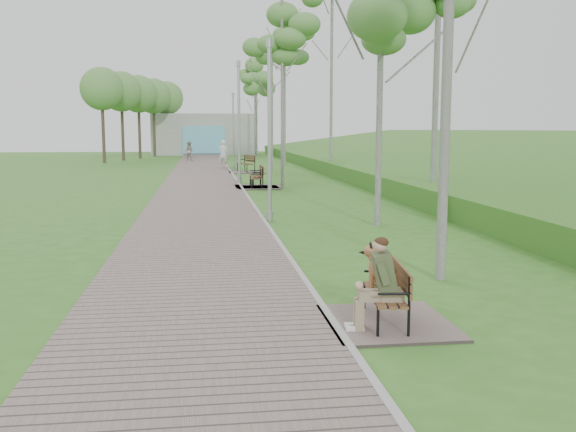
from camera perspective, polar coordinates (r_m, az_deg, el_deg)
name	(u,v)px	position (r m, az deg, el deg)	size (l,w,h in m)	color
ground	(279,244)	(14.18, -0.77, -2.51)	(120.00, 120.00, 0.00)	#386B21
walkway	(201,175)	(35.45, -7.74, 3.62)	(3.50, 67.00, 0.04)	#72615C
kerb	(233,175)	(35.49, -4.91, 3.67)	(0.10, 67.00, 0.05)	#999993
embankment	(452,175)	(36.60, 14.37, 3.54)	(14.00, 70.00, 1.60)	#4A8932
building_north	(204,134)	(64.84, -7.51, 7.20)	(10.00, 5.20, 4.00)	#9E9E99
bench_main	(383,296)	(8.42, 8.41, -7.08)	(1.59, 1.77, 1.39)	#72615C
bench_second	(257,183)	(27.65, -2.76, 2.91)	(1.77, 1.97, 1.09)	#72615C
bench_third	(256,182)	(28.07, -2.82, 3.02)	(1.92, 2.13, 1.18)	#72615C
bench_far	(246,168)	(37.65, -3.76, 4.24)	(2.04, 2.26, 1.25)	#72615C
lamp_post_near	(270,138)	(17.50, -1.65, 6.98)	(0.19, 0.19, 4.91)	#A2A5AA
lamp_post_second	(239,127)	(30.17, -4.38, 7.93)	(0.22, 0.22, 5.64)	#A2A5AA
lamp_post_third	(233,134)	(39.85, -4.88, 7.26)	(0.18, 0.18, 4.73)	#A2A5AA
pedestrian_near	(223,154)	(42.24, -5.77, 5.51)	(0.66, 0.44, 1.82)	white
pedestrian_far	(189,151)	(51.92, -8.80, 5.73)	(0.76, 0.59, 1.57)	#9E928A
birch_near_a	(381,3)	(17.14, 8.31, 18.26)	(2.51, 2.51, 7.23)	silver
birch_mid_a	(282,27)	(27.63, -0.53, 16.48)	(2.24, 2.24, 8.56)	silver
birch_mid_c	(272,68)	(39.41, -1.47, 12.99)	(2.67, 2.67, 7.82)	silver
birch_far_a	(332,4)	(36.41, 3.94, 18.32)	(2.96, 2.96, 11.74)	silver
birch_far_b	(284,42)	(44.37, -0.33, 15.20)	(2.75, 2.75, 10.55)	silver
birch_distant_a	(255,92)	(59.64, -2.96, 10.99)	(2.32, 2.32, 7.54)	silver
birch_distant_b	(256,78)	(64.65, -2.83, 12.17)	(2.71, 2.71, 9.59)	silver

